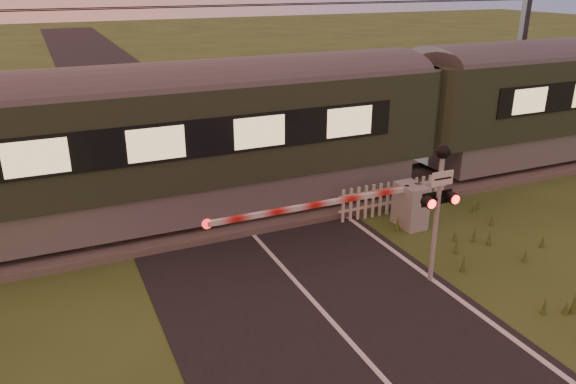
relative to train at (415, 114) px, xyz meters
name	(u,v)px	position (x,y,z in m)	size (l,w,h in m)	color
ground	(348,341)	(-5.98, -6.50, -2.23)	(160.00, 160.00, 0.00)	#31461B
road	(356,348)	(-5.96, -6.73, -2.22)	(6.00, 140.00, 0.03)	black
track_bed	(232,210)	(-5.98, 0.00, -2.16)	(140.00, 3.40, 0.39)	#47423D
train	(415,114)	(0.00, 0.00, 0.00)	(41.78, 2.88, 3.89)	slate
boom_gate	(402,205)	(-2.28, -2.78, -1.58)	(6.64, 0.89, 1.19)	gray
crossing_signal	(439,190)	(-3.27, -5.34, -0.11)	(0.78, 0.34, 3.08)	gray
picket_fence	(395,197)	(-1.88, -1.89, -1.75)	(3.49, 0.08, 0.95)	silver
catenary_mast	(523,41)	(6.38, 2.23, 1.68)	(0.24, 2.47, 7.54)	#2D2D30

